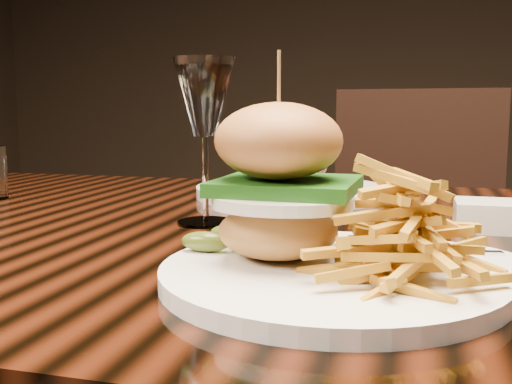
% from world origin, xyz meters
% --- Properties ---
extents(dining_table, '(1.60, 0.90, 0.75)m').
position_xyz_m(dining_table, '(0.00, 0.00, 0.67)').
color(dining_table, black).
rests_on(dining_table, ground).
extents(burger_plate, '(0.29, 0.29, 0.20)m').
position_xyz_m(burger_plate, '(0.09, -0.23, 0.80)').
color(burger_plate, white).
rests_on(burger_plate, dining_table).
extents(side_saucer, '(0.16, 0.16, 0.02)m').
position_xyz_m(side_saucer, '(0.18, -0.16, 0.76)').
color(side_saucer, white).
rests_on(side_saucer, dining_table).
extents(ramekin, '(0.08, 0.08, 0.04)m').
position_xyz_m(ramekin, '(0.25, 0.04, 0.77)').
color(ramekin, white).
rests_on(ramekin, dining_table).
extents(wine_glass, '(0.08, 0.08, 0.21)m').
position_xyz_m(wine_glass, '(-0.10, -0.01, 0.90)').
color(wine_glass, white).
rests_on(wine_glass, dining_table).
extents(far_dish, '(0.32, 0.32, 0.10)m').
position_xyz_m(far_dish, '(-0.04, 0.25, 0.77)').
color(far_dish, white).
rests_on(far_dish, dining_table).
extents(chair_far, '(0.50, 0.50, 0.95)m').
position_xyz_m(chair_far, '(0.15, 0.89, 0.54)').
color(chair_far, black).
rests_on(chair_far, ground).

